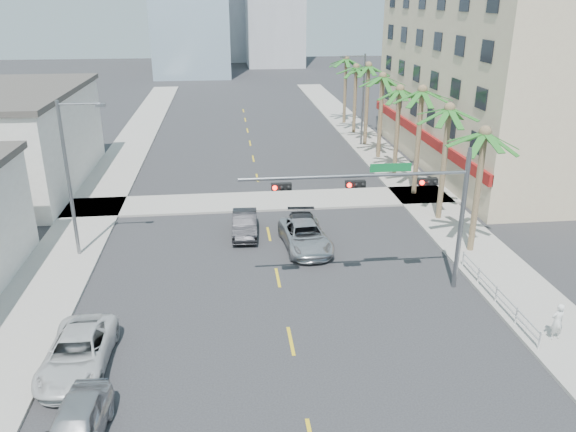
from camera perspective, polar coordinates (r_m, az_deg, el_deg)
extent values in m
plane|color=#262628|center=(21.95, 1.58, -18.37)|extent=(260.00, 260.00, 0.00)
cube|color=gray|center=(41.85, 14.18, 1.17)|extent=(4.00, 120.00, 0.15)
cube|color=gray|center=(40.41, -19.66, -0.17)|extent=(4.00, 120.00, 0.15)
cube|color=gray|center=(41.22, -2.64, 1.51)|extent=(80.00, 4.00, 0.15)
cube|color=#D0B492|center=(53.14, 21.59, 12.82)|extent=(15.00, 28.00, 15.00)
cube|color=maroon|center=(50.87, 13.22, 8.24)|extent=(0.30, 28.00, 0.80)
cube|color=beige|center=(48.97, -26.83, 6.74)|extent=(11.00, 18.00, 7.20)
cylinder|color=slate|center=(29.17, 17.19, -0.61)|extent=(0.24, 0.24, 7.20)
cylinder|color=slate|center=(26.60, 6.82, 4.07)|extent=(11.00, 0.16, 0.16)
cube|color=#0C662D|center=(26.93, 10.40, 4.86)|extent=(2.00, 0.05, 0.40)
cube|color=black|center=(27.56, 13.98, 3.43)|extent=(0.95, 0.28, 0.32)
sphere|color=#FF0C05|center=(27.31, 13.46, 3.31)|extent=(0.22, 0.22, 0.22)
cube|color=black|center=(26.57, 6.86, 3.25)|extent=(0.95, 0.28, 0.32)
sphere|color=#FF0C05|center=(26.35, 6.26, 3.12)|extent=(0.22, 0.22, 0.22)
cube|color=black|center=(26.00, -0.68, 3.01)|extent=(0.95, 0.28, 0.32)
sphere|color=#FF0C05|center=(25.82, -1.35, 2.87)|extent=(0.22, 0.22, 0.22)
cylinder|color=brown|center=(33.63, 18.66, 2.11)|extent=(0.36, 0.36, 7.20)
cylinder|color=brown|center=(38.12, 15.53, 4.94)|extent=(0.36, 0.36, 7.56)
cylinder|color=brown|center=(42.77, 13.05, 7.16)|extent=(0.36, 0.36, 7.92)
cylinder|color=brown|center=(47.65, 11.00, 8.29)|extent=(0.36, 0.36, 7.20)
cylinder|color=brown|center=(52.48, 9.36, 9.78)|extent=(0.36, 0.36, 7.56)
cylinder|color=brown|center=(57.38, 7.99, 11.01)|extent=(0.36, 0.36, 7.92)
cylinder|color=brown|center=(62.42, 6.81, 11.55)|extent=(0.36, 0.36, 7.20)
cylinder|color=brown|center=(67.40, 5.81, 12.46)|extent=(0.36, 0.36, 7.56)
cylinder|color=slate|center=(33.32, -21.38, 3.21)|extent=(0.20, 0.20, 9.00)
cylinder|color=slate|center=(32.08, -20.49, 10.63)|extent=(2.20, 0.12, 0.12)
cube|color=slate|center=(31.85, -18.52, 10.62)|extent=(0.50, 0.25, 0.18)
cylinder|color=slate|center=(57.19, 7.62, 11.54)|extent=(0.20, 0.20, 9.00)
cylinder|color=slate|center=(56.38, 6.71, 15.86)|extent=(2.20, 0.12, 0.12)
cube|color=slate|center=(56.16, 5.57, 15.78)|extent=(0.50, 0.25, 0.18)
cylinder|color=silver|center=(29.33, 20.40, -7.49)|extent=(0.08, 8.00, 0.08)
cylinder|color=silver|center=(29.17, 20.48, -6.88)|extent=(0.08, 8.00, 0.08)
cylinder|color=silver|center=(26.38, 24.18, -11.62)|extent=(0.08, 0.08, 1.00)
cylinder|color=silver|center=(27.83, 22.17, -9.49)|extent=(0.08, 0.08, 1.00)
cylinder|color=silver|center=(29.35, 20.38, -7.57)|extent=(0.08, 0.08, 1.00)
cylinder|color=silver|center=(30.93, 18.79, -5.84)|extent=(0.08, 0.08, 1.00)
cylinder|color=silver|center=(32.55, 17.36, -4.27)|extent=(0.08, 0.08, 1.00)
imported|color=#B4B4B9|center=(21.06, -20.74, -19.40)|extent=(1.99, 4.46, 1.49)
imported|color=silver|center=(24.61, -20.59, -12.90)|extent=(2.51, 5.32, 1.47)
imported|color=black|center=(35.41, -4.41, -0.82)|extent=(1.72, 4.43, 1.44)
imported|color=#B9B9BE|center=(33.44, 1.76, -2.05)|extent=(2.95, 5.68, 1.53)
imported|color=black|center=(34.22, 1.56, -1.55)|extent=(2.40, 5.16, 1.46)
imported|color=silver|center=(27.17, 25.67, -9.63)|extent=(0.68, 0.50, 1.71)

